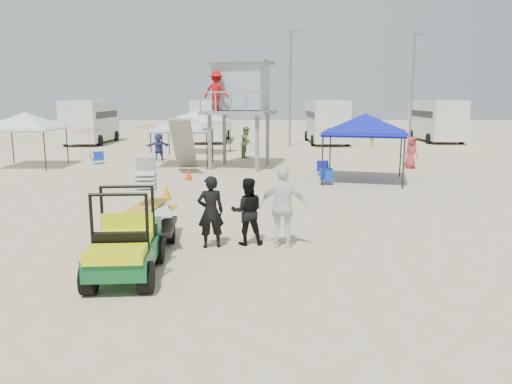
{
  "coord_description": "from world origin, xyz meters",
  "views": [
    {
      "loc": [
        0.45,
        -8.5,
        3.49
      ],
      "look_at": [
        0.5,
        3.0,
        1.3
      ],
      "focal_mm": 35.0,
      "sensor_mm": 36.0,
      "label": 1
    }
  ],
  "objects_px": {
    "man_left": "(211,212)",
    "canopy_blue": "(365,117)",
    "utility_cart": "(123,238)",
    "lifeguard_tower": "(238,91)",
    "surf_trailer": "(149,212)"
  },
  "relations": [
    {
      "from": "utility_cart",
      "to": "canopy_blue",
      "type": "height_order",
      "value": "canopy_blue"
    },
    {
      "from": "utility_cart",
      "to": "surf_trailer",
      "type": "bearing_deg",
      "value": 89.87
    },
    {
      "from": "surf_trailer",
      "to": "lifeguard_tower",
      "type": "relative_size",
      "value": 0.43
    },
    {
      "from": "man_left",
      "to": "utility_cart",
      "type": "bearing_deg",
      "value": 40.2
    },
    {
      "from": "utility_cart",
      "to": "man_left",
      "type": "relative_size",
      "value": 1.38
    },
    {
      "from": "man_left",
      "to": "canopy_blue",
      "type": "bearing_deg",
      "value": -133.72
    },
    {
      "from": "man_left",
      "to": "canopy_blue",
      "type": "relative_size",
      "value": 0.43
    },
    {
      "from": "utility_cart",
      "to": "canopy_blue",
      "type": "distance_m",
      "value": 13.67
    },
    {
      "from": "surf_trailer",
      "to": "man_left",
      "type": "distance_m",
      "value": 1.55
    },
    {
      "from": "utility_cart",
      "to": "surf_trailer",
      "type": "relative_size",
      "value": 1.07
    },
    {
      "from": "lifeguard_tower",
      "to": "surf_trailer",
      "type": "bearing_deg",
      "value": -97.28
    },
    {
      "from": "surf_trailer",
      "to": "man_left",
      "type": "xyz_separation_m",
      "value": [
        1.51,
        -0.3,
        0.07
      ]
    },
    {
      "from": "utility_cart",
      "to": "canopy_blue",
      "type": "bearing_deg",
      "value": 58.15
    },
    {
      "from": "surf_trailer",
      "to": "man_left",
      "type": "height_order",
      "value": "surf_trailer"
    },
    {
      "from": "utility_cart",
      "to": "lifeguard_tower",
      "type": "xyz_separation_m",
      "value": [
        1.73,
        15.82,
        3.01
      ]
    }
  ]
}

